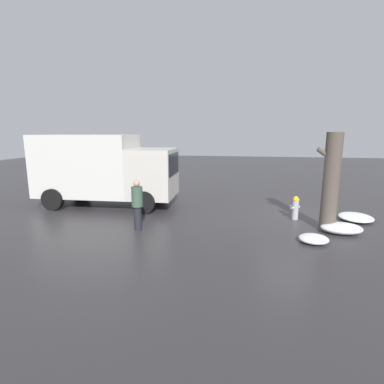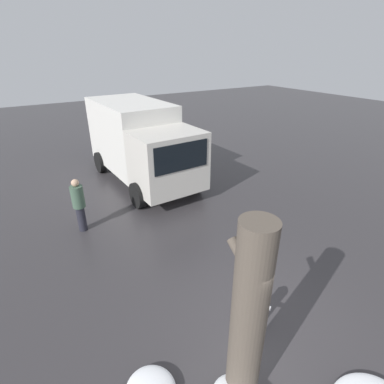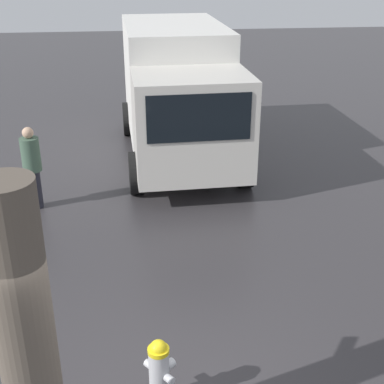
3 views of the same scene
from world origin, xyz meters
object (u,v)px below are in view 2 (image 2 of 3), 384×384
(fire_hydrant, at_px, (260,306))
(delivery_truck, at_px, (140,141))
(pedestrian, at_px, (79,203))
(tree_trunk, at_px, (248,318))

(fire_hydrant, distance_m, delivery_truck, 8.12)
(pedestrian, bearing_deg, fire_hydrant, 121.79)
(delivery_truck, bearing_deg, pedestrian, 38.31)
(pedestrian, bearing_deg, tree_trunk, 109.01)
(tree_trunk, distance_m, delivery_truck, 9.05)
(tree_trunk, relative_size, delivery_truck, 0.53)
(tree_trunk, bearing_deg, delivery_truck, -13.43)
(fire_hydrant, height_order, delivery_truck, delivery_truck)
(fire_hydrant, relative_size, delivery_truck, 0.15)
(fire_hydrant, relative_size, pedestrian, 0.53)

